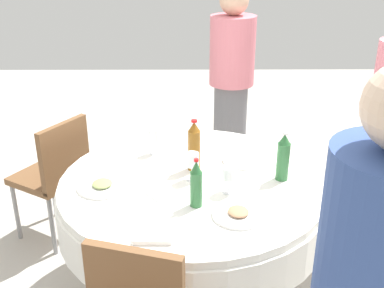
# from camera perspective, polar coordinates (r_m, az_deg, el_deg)

# --- Properties ---
(ground_plane) EXTENTS (10.00, 10.00, 0.00)m
(ground_plane) POSITION_cam_1_polar(r_m,az_deg,el_deg) (2.97, 0.00, -16.95)
(ground_plane) COLOR #B7B2A8
(dining_table) EXTENTS (1.45, 1.45, 0.74)m
(dining_table) POSITION_cam_1_polar(r_m,az_deg,el_deg) (2.62, 0.00, -7.08)
(dining_table) COLOR white
(dining_table) RESTS_ON ground_plane
(bottle_amber_south) EXTENTS (0.07, 0.07, 0.29)m
(bottle_amber_south) POSITION_cam_1_polar(r_m,az_deg,el_deg) (2.59, 0.25, -0.31)
(bottle_amber_south) COLOR #8C5619
(bottle_amber_south) RESTS_ON dining_table
(bottle_green_east) EXTENTS (0.06, 0.06, 0.25)m
(bottle_green_east) POSITION_cam_1_polar(r_m,az_deg,el_deg) (2.25, 0.51, -4.89)
(bottle_green_east) COLOR #2D6B38
(bottle_green_east) RESTS_ON dining_table
(bottle_green_outer) EXTENTS (0.07, 0.07, 0.27)m
(bottle_green_outer) POSITION_cam_1_polar(r_m,az_deg,el_deg) (2.54, 10.91, -1.59)
(bottle_green_outer) COLOR #2D6B38
(bottle_green_outer) RESTS_ON dining_table
(wine_glass_west) EXTENTS (0.07, 0.07, 0.16)m
(wine_glass_west) POSITION_cam_1_polar(r_m,az_deg,el_deg) (2.48, -0.11, -2.05)
(wine_glass_west) COLOR white
(wine_glass_west) RESTS_ON dining_table
(wine_glass_left) EXTENTS (0.08, 0.08, 0.14)m
(wine_glass_left) POSITION_cam_1_polar(r_m,az_deg,el_deg) (2.38, 4.48, -3.61)
(wine_glass_left) COLOR white
(wine_glass_left) RESTS_ON dining_table
(wine_glass_mid) EXTENTS (0.06, 0.06, 0.15)m
(wine_glass_mid) POSITION_cam_1_polar(r_m,az_deg,el_deg) (2.80, -4.59, 0.86)
(wine_glass_mid) COLOR white
(wine_glass_mid) RESTS_ON dining_table
(plate_right) EXTENTS (0.24, 0.24, 0.04)m
(plate_right) POSITION_cam_1_polar(r_m,az_deg,el_deg) (2.23, 5.58, -8.40)
(plate_right) COLOR white
(plate_right) RESTS_ON dining_table
(plate_inner) EXTENTS (0.23, 0.23, 0.02)m
(plate_inner) POSITION_cam_1_polar(r_m,az_deg,el_deg) (2.74, 6.12, -1.98)
(plate_inner) COLOR white
(plate_inner) RESTS_ON dining_table
(plate_near) EXTENTS (0.26, 0.26, 0.04)m
(plate_near) POSITION_cam_1_polar(r_m,az_deg,el_deg) (2.50, -10.74, -4.98)
(plate_near) COLOR white
(plate_near) RESTS_ON dining_table
(spoon_east) EXTENTS (0.09, 0.17, 0.00)m
(spoon_east) POSITION_cam_1_polar(r_m,az_deg,el_deg) (2.59, -5.27, -3.80)
(spoon_east) COLOR silver
(spoon_east) RESTS_ON dining_table
(spoon_outer) EXTENTS (0.18, 0.06, 0.00)m
(spoon_outer) POSITION_cam_1_polar(r_m,az_deg,el_deg) (2.86, -7.55, -1.05)
(spoon_outer) COLOR silver
(spoon_outer) RESTS_ON dining_table
(fork_west) EXTENTS (0.15, 0.13, 0.00)m
(fork_west) POSITION_cam_1_polar(r_m,az_deg,el_deg) (2.39, -4.97, -6.26)
(fork_west) COLOR silver
(fork_west) RESTS_ON dining_table
(folded_napkin) EXTENTS (0.17, 0.17, 0.02)m
(folded_napkin) POSITION_cam_1_polar(r_m,az_deg,el_deg) (2.11, -4.66, -10.52)
(folded_napkin) COLOR white
(folded_napkin) RESTS_ON dining_table
(person_west) EXTENTS (0.34, 0.34, 1.62)m
(person_west) POSITION_cam_1_polar(r_m,az_deg,el_deg) (3.69, 4.73, 6.59)
(person_west) COLOR slate
(person_west) RESTS_ON ground_plane
(chair_mid) EXTENTS (0.55, 0.55, 0.87)m
(chair_mid) POSITION_cam_1_polar(r_m,az_deg,el_deg) (3.25, -16.06, -3.08)
(chair_mid) COLOR brown
(chair_mid) RESTS_ON ground_plane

